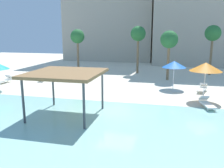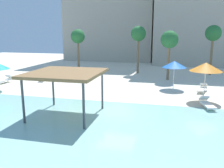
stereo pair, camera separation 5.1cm
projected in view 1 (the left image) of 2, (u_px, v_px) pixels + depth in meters
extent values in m
plane|color=beige|center=(117.00, 109.00, 16.43)|extent=(80.00, 80.00, 0.00)
cube|color=#99D1C6|center=(94.00, 142.00, 11.44)|extent=(44.00, 13.50, 0.04)
cylinder|color=#42474C|center=(53.00, 88.00, 16.97)|extent=(0.14, 0.14, 2.63)
cylinder|color=#42474C|center=(102.00, 90.00, 16.15)|extent=(0.14, 0.14, 2.63)
cylinder|color=#42474C|center=(23.00, 102.00, 13.51)|extent=(0.14, 0.14, 2.63)
cylinder|color=#42474C|center=(84.00, 106.00, 12.69)|extent=(0.14, 0.14, 2.63)
cube|color=olive|center=(65.00, 73.00, 14.54)|extent=(4.34, 4.34, 0.18)
cylinder|color=silver|center=(173.00, 78.00, 22.31)|extent=(0.06, 0.06, 1.99)
cone|color=blue|center=(174.00, 64.00, 22.04)|extent=(2.19, 2.19, 0.60)
cylinder|color=silver|center=(204.00, 86.00, 18.36)|extent=(0.06, 0.06, 2.28)
cone|color=orange|center=(206.00, 67.00, 18.05)|extent=(2.41, 2.41, 0.66)
cylinder|color=white|center=(215.00, 110.00, 15.84)|extent=(0.05, 0.05, 0.22)
cylinder|color=white|center=(208.00, 110.00, 15.84)|extent=(0.05, 0.05, 0.22)
cylinder|color=white|center=(207.00, 104.00, 17.24)|extent=(0.05, 0.05, 0.22)
cylinder|color=white|center=(200.00, 104.00, 17.25)|extent=(0.05, 0.05, 0.22)
cube|color=white|center=(207.00, 105.00, 16.51)|extent=(0.98, 1.89, 0.10)
cube|color=white|center=(204.00, 98.00, 17.18)|extent=(0.70, 0.63, 0.40)
cylinder|color=white|center=(203.00, 93.00, 20.33)|extent=(0.05, 0.05, 0.22)
cylinder|color=white|center=(197.00, 92.00, 20.56)|extent=(0.05, 0.05, 0.22)
cylinder|color=white|center=(206.00, 90.00, 21.55)|extent=(0.05, 0.05, 0.22)
cylinder|color=white|center=(200.00, 89.00, 21.78)|extent=(0.05, 0.05, 0.22)
cube|color=white|center=(202.00, 89.00, 21.02)|extent=(1.09, 1.90, 0.10)
cube|color=white|center=(204.00, 85.00, 21.59)|extent=(0.72, 0.66, 0.40)
cylinder|color=white|center=(43.00, 81.00, 25.40)|extent=(0.05, 0.05, 0.22)
cylinder|color=white|center=(39.00, 81.00, 25.41)|extent=(0.05, 0.05, 0.22)
cylinder|color=white|center=(47.00, 78.00, 26.81)|extent=(0.05, 0.05, 0.22)
cylinder|color=white|center=(43.00, 78.00, 26.82)|extent=(0.05, 0.05, 0.22)
cube|color=white|center=(43.00, 78.00, 26.08)|extent=(0.97, 1.89, 0.10)
cube|color=white|center=(45.00, 75.00, 26.74)|extent=(0.69, 0.62, 0.40)
cylinder|color=white|center=(1.00, 84.00, 24.09)|extent=(0.05, 0.05, 0.22)
cylinder|color=white|center=(11.00, 81.00, 25.42)|extent=(0.05, 0.05, 0.22)
cylinder|color=white|center=(7.00, 81.00, 25.58)|extent=(0.05, 0.05, 0.22)
cube|color=white|center=(4.00, 81.00, 24.80)|extent=(0.80, 1.86, 0.10)
cube|color=white|center=(9.00, 77.00, 25.42)|extent=(0.65, 0.57, 0.40)
cylinder|color=brown|center=(78.00, 55.00, 32.86)|extent=(0.28, 0.28, 4.30)
sphere|color=#286B33|center=(77.00, 36.00, 32.34)|extent=(1.90, 1.90, 1.90)
cylinder|color=brown|center=(211.00, 56.00, 29.14)|extent=(0.28, 0.28, 4.75)
sphere|color=#286B33|center=(213.00, 33.00, 28.57)|extent=(1.90, 1.90, 1.90)
cylinder|color=brown|center=(168.00, 62.00, 26.20)|extent=(0.28, 0.28, 4.08)
sphere|color=#286B33|center=(169.00, 39.00, 25.70)|extent=(1.90, 1.90, 1.90)
cylinder|color=brown|center=(138.00, 55.00, 30.53)|extent=(0.28, 0.28, 4.68)
sphere|color=#286B33|center=(138.00, 34.00, 29.96)|extent=(1.90, 1.90, 1.90)
cube|color=#B2A893|center=(112.00, 3.00, 46.37)|extent=(16.23, 11.67, 21.46)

